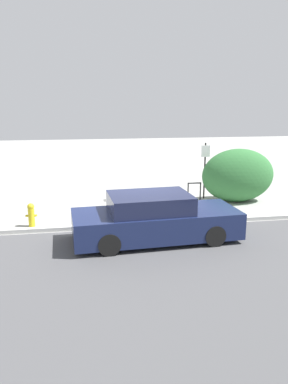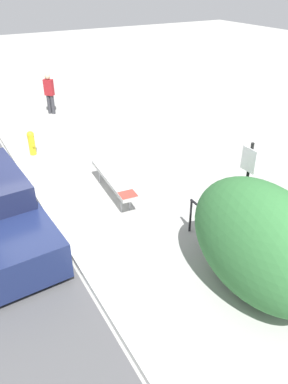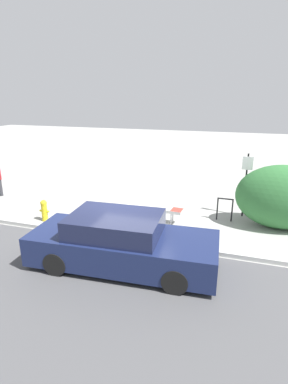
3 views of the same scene
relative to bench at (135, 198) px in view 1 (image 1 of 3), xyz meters
The scene contains 9 objects.
ground_plane 1.79m from the bench, 97.05° to the right, with size 60.00×60.00×0.00m, color #9E9E99.
road_strip 6.89m from the bench, 91.77° to the right, with size 60.00×10.00×0.01m.
curb 1.78m from the bench, 97.05° to the right, with size 60.00×0.20×0.13m.
bench is the anchor object (origin of this frame).
bike_rack 2.58m from the bench, 17.81° to the left, with size 0.55×0.06×0.83m.
sign_post 3.49m from the bench, 24.58° to the left, with size 0.36×0.08×2.30m.
fire_hydrant 3.70m from the bench, 162.13° to the right, with size 0.36×0.22×0.77m.
shrub_hedge 4.31m from the bench, ahead, with size 2.92×1.60×2.12m.
parked_car_near 3.01m from the bench, 87.81° to the right, with size 4.80×2.04×1.38m.
Camera 1 is at (-1.68, -11.27, 3.86)m, focal length 35.00 mm.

